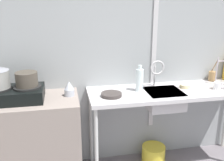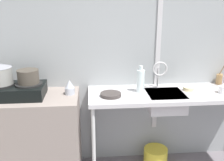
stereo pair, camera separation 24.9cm
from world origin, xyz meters
TOP-DOWN VIEW (x-y plane):
  - wall_back at (0.00, 1.90)m, footprint 4.98×0.10m
  - wall_metal_strip at (-0.01, 1.84)m, footprint 0.05×0.01m
  - counter_concrete at (-1.44, 1.58)m, footprint 1.17×0.54m
  - counter_sink at (0.12, 1.58)m, footprint 1.76×0.54m
  - stove at (-1.44, 1.58)m, footprint 0.54×0.34m
  - pot_on_right_burner at (-1.31, 1.58)m, footprint 0.20×0.20m
  - percolator at (-0.93, 1.62)m, footprint 0.10×0.10m
  - sink_basin at (0.01, 1.56)m, footprint 0.37×0.35m
  - faucet at (-0.02, 1.71)m, footprint 0.16×0.09m
  - frying_pan at (-0.54, 1.52)m, footprint 0.20×0.20m
  - cup_by_rack at (0.58, 1.51)m, footprint 0.08×0.08m
  - small_bowl_on_drainboard at (0.27, 1.62)m, footprint 0.11×0.11m
  - bottle_by_sink at (-0.23, 1.62)m, footprint 0.08×0.08m
  - utensil_jar at (0.69, 1.79)m, footprint 0.08×0.08m
  - bucket_on_floor at (-0.02, 1.67)m, footprint 0.27×0.27m

SIDE VIEW (x-z plane):
  - bucket_on_floor at x=-0.02m, z-range 0.00..0.19m
  - counter_concrete at x=-1.44m, z-range 0.00..0.90m
  - sink_basin at x=0.01m, z-range 0.73..0.90m
  - counter_sink at x=0.12m, z-range 0.38..1.28m
  - frying_pan at x=-0.54m, z-range 0.90..0.93m
  - small_bowl_on_drainboard at x=0.27m, z-range 0.90..0.93m
  - cup_by_rack at x=0.58m, z-range 0.90..0.97m
  - utensil_jar at x=0.69m, z-range 0.83..1.08m
  - stove at x=-1.44m, z-range 0.90..1.03m
  - percolator at x=-0.93m, z-range 0.90..1.04m
  - bottle_by_sink at x=-0.23m, z-range 0.88..1.15m
  - faucet at x=-0.02m, z-range 0.95..1.24m
  - pot_on_right_burner at x=-1.31m, z-range 1.03..1.16m
  - wall_back at x=0.00m, z-range 0.00..2.51m
  - wall_metal_strip at x=-0.01m, z-range 0.38..2.38m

